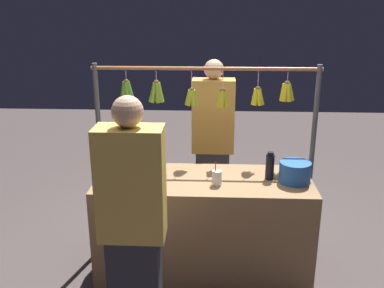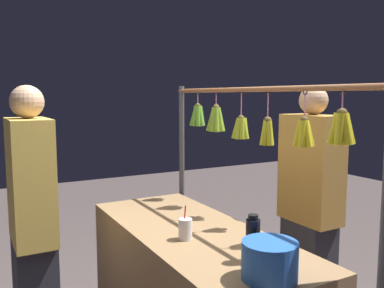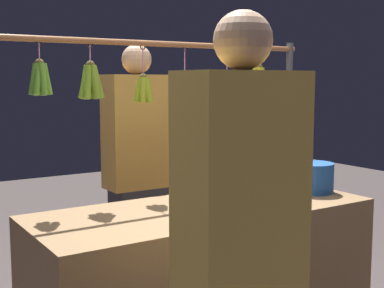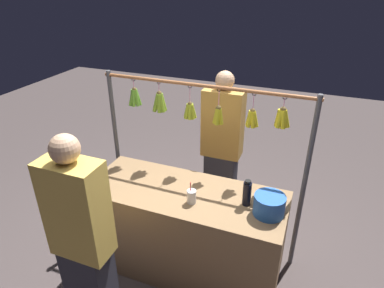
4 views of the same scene
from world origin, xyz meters
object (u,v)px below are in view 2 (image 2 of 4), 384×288
Objects in this scene: vendor_person at (310,216)px; water_bottle at (253,239)px; customer_person at (33,236)px; drink_cup at (185,229)px; blue_bucket at (270,260)px.

water_bottle is at bearing 118.82° from vendor_person.
customer_person is (0.50, 1.71, -0.00)m from vendor_person.
drink_cup is 0.99m from vendor_person.
water_bottle is 0.20m from blue_bucket.
customer_person is (1.16, 0.81, -0.11)m from blue_bucket.
blue_bucket is 1.42m from customer_person.
vendor_person is (0.66, -0.90, -0.10)m from blue_bucket.
drink_cup is at bearing 92.00° from vendor_person.
vendor_person is (0.46, -0.84, -0.13)m from water_bottle.
drink_cup is 0.11× the size of vendor_person.
customer_person is at bearing 53.75° from drink_cup.
water_bottle reaches higher than blue_bucket.
customer_person reaches higher than water_bottle.
water_bottle is at bearing -16.00° from blue_bucket.
drink_cup is at bearing 7.82° from blue_bucket.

